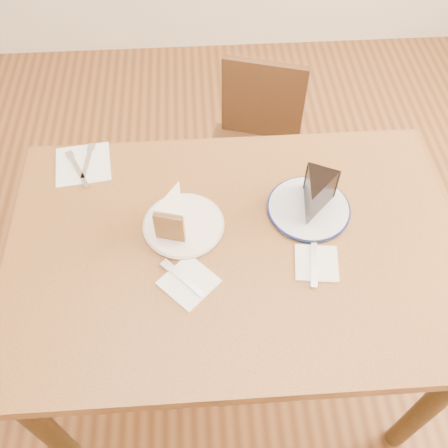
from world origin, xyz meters
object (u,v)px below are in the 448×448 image
carrot_cake (175,210)px  chair_far (255,153)px  table (234,264)px  chocolate_cake (315,198)px  plate_cream (184,225)px  plate_navy (308,208)px

carrot_cake → chair_far: bearing=78.9°
table → carrot_cake: bearing=152.5°
chair_far → chocolate_cake: chocolate_cake is taller
plate_cream → plate_navy: 0.35m
chair_far → plate_cream: bearing=82.0°
chocolate_cake → table: bearing=49.1°
plate_cream → chair_far: bearing=65.3°
plate_cream → chocolate_cake: chocolate_cake is taller
carrot_cake → chocolate_cake: 0.37m
carrot_cake → chocolate_cake: bearing=18.3°
table → carrot_cake: size_ratio=11.32×
table → plate_cream: plate_cream is taller
plate_cream → chocolate_cake: 0.36m
plate_cream → carrot_cake: carrot_cake is taller
carrot_cake → table: bearing=-12.0°
table → chocolate_cake: chocolate_cake is taller
chair_far → plate_cream: 0.72m
table → plate_navy: plate_navy is taller
chair_far → carrot_cake: size_ratio=7.12×
chair_far → plate_cream: size_ratio=3.62×
plate_cream → carrot_cake: size_ratio=1.97×
chocolate_cake → plate_cream: bearing=30.1°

